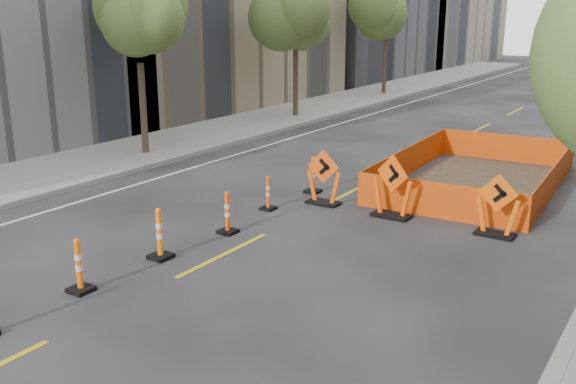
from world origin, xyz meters
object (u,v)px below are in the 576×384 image
Objects in this scene: chevron_sign_center at (393,186)px; chevron_sign_right at (497,205)px; channelizer_3 at (79,265)px; channelizer_6 at (268,193)px; channelizer_5 at (227,212)px; chevron_sign_left at (324,177)px; channelizer_4 at (159,233)px; channelizer_7 at (313,175)px.

chevron_sign_right is (2.62, 0.03, -0.07)m from chevron_sign_center.
channelizer_3 reaches higher than channelizer_6.
chevron_sign_center reaches higher than chevron_sign_right.
chevron_sign_center is 2.62m from chevron_sign_right.
channelizer_5 is at bearing 86.12° from channelizer_3.
chevron_sign_center is (2.02, -0.03, 0.06)m from chevron_sign_left.
chevron_sign_left is 4.64m from chevron_sign_right.
chevron_sign_center is at bearing 22.09° from channelizer_6.
chevron_sign_left is at bearing 52.06° from channelizer_6.
channelizer_4 is at bearing 87.91° from channelizer_3.
channelizer_5 is 0.62× the size of chevron_sign_center.
channelizer_6 is at bearing -140.89° from chevron_sign_center.
channelizer_3 is 7.42m from chevron_sign_left.
channelizer_5 is 3.36m from chevron_sign_left.
chevron_sign_right reaches higher than channelizer_3.
channelizer_7 is at bearing -179.23° from chevron_sign_center.
channelizer_6 is (0.02, 6.11, -0.07)m from channelizer_3.
chevron_sign_center is (2.73, 3.25, 0.31)m from channelizer_5.
channelizer_7 is (0.15, 2.04, 0.08)m from channelizer_6.
chevron_sign_right is (5.62, 7.35, 0.22)m from channelizer_3.
channelizer_7 is at bearing 88.84° from channelizer_3.
channelizer_5 is 2.06m from channelizer_6.
chevron_sign_center is 1.09× the size of chevron_sign_right.
channelizer_5 is (0.28, 4.08, -0.02)m from channelizer_3.
channelizer_6 is at bearing -171.83° from chevron_sign_right.
channelizer_5 is at bearing -108.70° from chevron_sign_left.
chevron_sign_left reaches higher than channelizer_6.
chevron_sign_center is at bearing 50.00° from channelizer_5.
chevron_sign_center reaches higher than channelizer_5.
chevron_sign_center reaches higher than channelizer_6.
channelizer_5 is 0.68× the size of chevron_sign_left.
chevron_sign_left is (0.71, 3.28, 0.24)m from channelizer_5.
channelizer_5 is 1.12× the size of channelizer_6.
chevron_sign_left reaches higher than channelizer_4.
channelizer_7 is (-0.11, 4.08, 0.02)m from channelizer_5.
channelizer_5 is at bearing -82.81° from channelizer_6.
channelizer_5 is at bearing 84.34° from channelizer_4.
chevron_sign_center is at bearing 176.29° from chevron_sign_right.
chevron_sign_left is (0.82, -0.80, 0.22)m from channelizer_7.
channelizer_4 is 2.05m from channelizer_5.
channelizer_4 is 0.74× the size of chevron_sign_right.
channelizer_5 reaches higher than channelizer_6.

